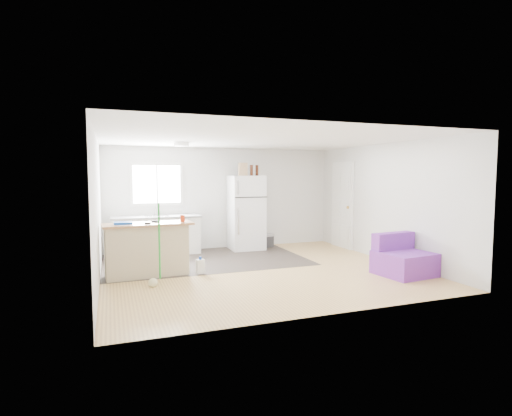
{
  "coord_description": "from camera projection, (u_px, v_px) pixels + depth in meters",
  "views": [
    {
      "loc": [
        -2.55,
        -6.77,
        1.75
      ],
      "look_at": [
        0.19,
        0.7,
        1.1
      ],
      "focal_mm": 28.0,
      "sensor_mm": 36.0,
      "label": 1
    }
  ],
  "objects": [
    {
      "name": "room",
      "position": [
        260.0,
        206.0,
        7.26
      ],
      "size": [
        5.51,
        5.01,
        2.41
      ],
      "color": "#AE8349",
      "rests_on": "ground"
    },
    {
      "name": "vinyl_zone",
      "position": [
        206.0,
        260.0,
        8.28
      ],
      "size": [
        4.05,
        2.5,
        0.0
      ],
      "primitive_type": "cube",
      "color": "#2D2722",
      "rests_on": "floor"
    },
    {
      "name": "window",
      "position": [
        157.0,
        184.0,
        9.03
      ],
      "size": [
        1.18,
        0.06,
        0.98
      ],
      "color": "white",
      "rests_on": "back_wall"
    },
    {
      "name": "interior_door",
      "position": [
        342.0,
        206.0,
        9.66
      ],
      "size": [
        0.11,
        0.92,
        2.1
      ],
      "color": "white",
      "rests_on": "right_wall"
    },
    {
      "name": "ceiling_fixture",
      "position": [
        181.0,
        144.0,
        7.88
      ],
      "size": [
        0.3,
        0.3,
        0.07
      ],
      "primitive_type": "cylinder",
      "color": "white",
      "rests_on": "ceiling"
    },
    {
      "name": "kitchen_cabinets",
      "position": [
        157.0,
        235.0,
        8.83
      ],
      "size": [
        1.92,
        0.63,
        1.12
      ],
      "rotation": [
        0.0,
        0.0,
        -0.02
      ],
      "color": "white",
      "rests_on": "floor"
    },
    {
      "name": "peninsula",
      "position": [
        147.0,
        249.0,
        6.93
      ],
      "size": [
        1.54,
        0.68,
        0.93
      ],
      "rotation": [
        0.0,
        0.0,
        0.07
      ],
      "color": "tan",
      "rests_on": "floor"
    },
    {
      "name": "refrigerator",
      "position": [
        246.0,
        213.0,
        9.43
      ],
      "size": [
        0.78,
        0.74,
        1.74
      ],
      "rotation": [
        0.0,
        0.0,
        -0.02
      ],
      "color": "white",
      "rests_on": "floor"
    },
    {
      "name": "cooler",
      "position": [
        264.0,
        241.0,
        9.72
      ],
      "size": [
        0.49,
        0.4,
        0.32
      ],
      "rotation": [
        0.0,
        0.0,
        0.31
      ],
      "color": "#2D2D2F",
      "rests_on": "floor"
    },
    {
      "name": "purple_seat",
      "position": [
        402.0,
        260.0,
        7.04
      ],
      "size": [
        0.95,
        0.91,
        0.71
      ],
      "rotation": [
        0.0,
        0.0,
        0.11
      ],
      "color": "#71309C",
      "rests_on": "floor"
    },
    {
      "name": "cleaner_jug",
      "position": [
        200.0,
        266.0,
        7.1
      ],
      "size": [
        0.15,
        0.12,
        0.31
      ],
      "rotation": [
        0.0,
        0.0,
        0.13
      ],
      "color": "silver",
      "rests_on": "floor"
    },
    {
      "name": "mop",
      "position": [
        155.0,
        272.0,
        6.3
      ],
      "size": [
        0.23,
        0.37,
        1.33
      ],
      "rotation": [
        0.0,
        0.0,
        -0.12
      ],
      "color": "green",
      "rests_on": "floor"
    },
    {
      "name": "red_cup",
      "position": [
        183.0,
        218.0,
        7.1
      ],
      "size": [
        0.09,
        0.09,
        0.12
      ],
      "primitive_type": "cylinder",
      "rotation": [
        0.0,
        0.0,
        -0.18
      ],
      "color": "red",
      "rests_on": "peninsula"
    },
    {
      "name": "blue_tray",
      "position": [
        123.0,
        223.0,
        6.75
      ],
      "size": [
        0.31,
        0.23,
        0.04
      ],
      "primitive_type": "cube",
      "rotation": [
        0.0,
        0.0,
        -0.03
      ],
      "color": "blue",
      "rests_on": "peninsula"
    },
    {
      "name": "tool_a",
      "position": [
        156.0,
        221.0,
        7.03
      ],
      "size": [
        0.15,
        0.1,
        0.03
      ],
      "primitive_type": "cube",
      "rotation": [
        0.0,
        0.0,
        -0.36
      ],
      "color": "black",
      "rests_on": "peninsula"
    },
    {
      "name": "tool_b",
      "position": [
        148.0,
        223.0,
        6.77
      ],
      "size": [
        0.11,
        0.06,
        0.03
      ],
      "primitive_type": "cube",
      "rotation": [
        0.0,
        0.0,
        -0.21
      ],
      "color": "black",
      "rests_on": "peninsula"
    },
    {
      "name": "cardboard_box",
      "position": [
        243.0,
        169.0,
        9.29
      ],
      "size": [
        0.21,
        0.11,
        0.3
      ],
      "primitive_type": "cube",
      "rotation": [
        0.0,
        0.0,
        -0.07
      ],
      "color": "tan",
      "rests_on": "refrigerator"
    },
    {
      "name": "bottle_left",
      "position": [
        252.0,
        170.0,
        9.28
      ],
      "size": [
        0.09,
        0.09,
        0.25
      ],
      "primitive_type": "cylinder",
      "rotation": [
        0.0,
        0.0,
        -0.4
      ],
      "color": "#38160A",
      "rests_on": "refrigerator"
    },
    {
      "name": "bottle_right",
      "position": [
        257.0,
        170.0,
        9.41
      ],
      "size": [
        0.07,
        0.07,
        0.25
      ],
      "primitive_type": "cylinder",
      "rotation": [
        0.0,
        0.0,
        0.06
      ],
      "color": "#38160A",
      "rests_on": "refrigerator"
    }
  ]
}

